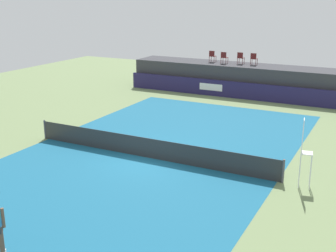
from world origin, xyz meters
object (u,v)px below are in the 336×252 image
Objects in this scene: spectator_chair_center at (241,57)px; umpire_chair at (304,149)px; net_post_near at (45,129)px; net_post_far at (283,171)px; spectator_chair_far_left at (212,56)px; spectator_chair_left at (224,57)px; spectator_chair_right at (254,58)px.

spectator_chair_center reaches higher than umpire_chair.
net_post_far is (12.40, 0.00, 0.00)m from net_post_near.
net_post_near is at bearing 179.91° from umpire_chair.
net_post_near and net_post_far have the same top height.
spectator_chair_far_left is at bearing 120.79° from net_post_far.
spectator_chair_far_left is at bearing 164.47° from spectator_chair_left.
spectator_chair_far_left is 18.09m from net_post_far.
spectator_chair_center reaches higher than net_post_near.
spectator_chair_far_left is 1.00× the size of spectator_chair_center.
net_post_near is at bearing -105.82° from spectator_chair_left.
spectator_chair_right is (2.21, 0.36, 0.00)m from spectator_chair_left.
spectator_chair_far_left is 0.32× the size of umpire_chair.
spectator_chair_left and spectator_chair_right have the same top height.
spectator_chair_far_left is 1.00× the size of spectator_chair_left.
spectator_chair_left is 0.89× the size of net_post_far.
umpire_chair is at bearing -0.09° from net_post_near.
spectator_chair_left is 17.57m from umpire_chair.
spectator_chair_far_left is at bearing -179.01° from spectator_chair_right.
umpire_chair is 2.76× the size of net_post_near.
spectator_chair_left is 1.00× the size of spectator_chair_right.
spectator_chair_far_left is 0.89× the size of net_post_near.
net_post_near is at bearing 180.00° from net_post_far.
umpire_chair is at bearing -1.53° from net_post_far.
spectator_chair_center is at bearing 114.11° from net_post_far.
spectator_chair_right reaches higher than net_post_near.
net_post_near is (-5.47, -15.49, -2.19)m from spectator_chair_center.
spectator_chair_right is at bearing -0.16° from spectator_chair_center.
spectator_chair_right is at bearing 0.99° from spectator_chair_far_left.
net_post_far is (8.11, -15.13, -2.19)m from spectator_chair_left.
spectator_chair_center is (1.18, 0.36, 0.00)m from spectator_chair_left.
spectator_chair_far_left is 18.39m from umpire_chair.
spectator_chair_far_left and spectator_chair_left have the same top height.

